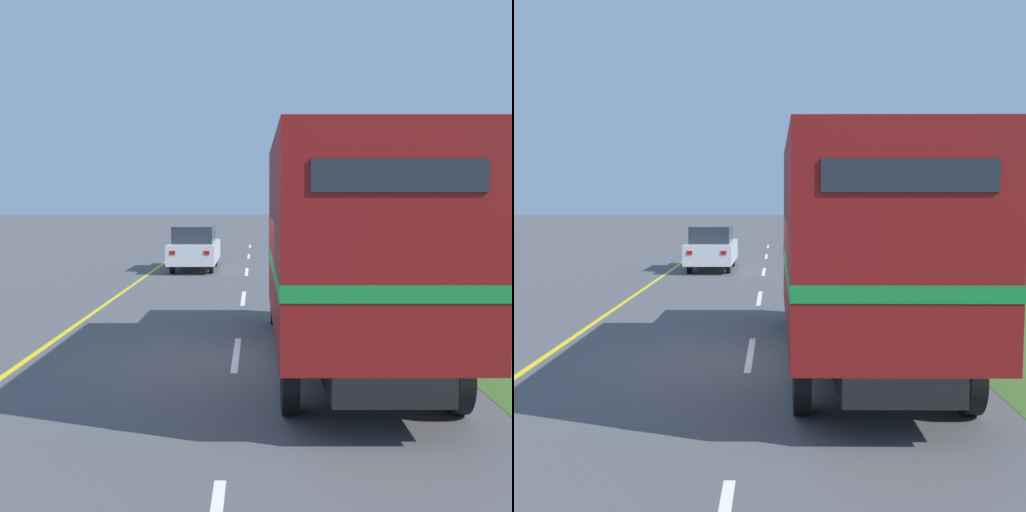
% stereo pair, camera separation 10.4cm
% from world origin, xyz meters
% --- Properties ---
extents(ground_plane, '(200.00, 200.00, 0.00)m').
position_xyz_m(ground_plane, '(0.00, 0.00, 0.00)').
color(ground_plane, '#515154').
extents(edge_line_yellow, '(0.12, 57.25, 0.01)m').
position_xyz_m(edge_line_yellow, '(-3.70, 12.61, 0.00)').
color(edge_line_yellow, yellow).
rests_on(edge_line_yellow, ground).
extents(centre_dash_near, '(0.12, 2.60, 0.01)m').
position_xyz_m(centre_dash_near, '(0.00, 0.53, 0.00)').
color(centre_dash_near, white).
rests_on(centre_dash_near, ground).
extents(centre_dash_mid_a, '(0.12, 2.60, 0.01)m').
position_xyz_m(centre_dash_mid_a, '(0.00, 7.13, 0.00)').
color(centre_dash_mid_a, white).
rests_on(centre_dash_mid_a, ground).
extents(centre_dash_mid_b, '(0.12, 2.60, 0.01)m').
position_xyz_m(centre_dash_mid_b, '(0.00, 13.73, 0.00)').
color(centre_dash_mid_b, white).
rests_on(centre_dash_mid_b, ground).
extents(centre_dash_far, '(0.12, 2.60, 0.01)m').
position_xyz_m(centre_dash_far, '(0.00, 20.33, 0.00)').
color(centre_dash_far, white).
rests_on(centre_dash_far, ground).
extents(centre_dash_farthest, '(0.12, 2.60, 0.01)m').
position_xyz_m(centre_dash_farthest, '(0.00, 26.93, 0.00)').
color(centre_dash_farthest, white).
rests_on(centre_dash_farthest, ground).
extents(horse_trailer_truck, '(2.58, 8.19, 3.74)m').
position_xyz_m(horse_trailer_truck, '(1.91, -0.32, 2.07)').
color(horse_trailer_truck, black).
rests_on(horse_trailer_truck, ground).
extents(lead_car_white, '(1.80, 4.17, 1.77)m').
position_xyz_m(lead_car_white, '(-2.08, 14.48, 0.90)').
color(lead_car_white, black).
rests_on(lead_car_white, ground).
extents(highway_sign, '(2.34, 0.09, 2.80)m').
position_xyz_m(highway_sign, '(6.42, 6.89, 1.78)').
color(highway_sign, '#9E9EA3').
rests_on(highway_sign, ground).
extents(roadside_tree_mid, '(3.93, 3.93, 5.85)m').
position_xyz_m(roadside_tree_mid, '(10.92, 18.95, 3.88)').
color(roadside_tree_mid, brown).
rests_on(roadside_tree_mid, ground).
extents(roadside_tree_far, '(4.37, 4.37, 5.99)m').
position_xyz_m(roadside_tree_far, '(9.35, 24.76, 3.80)').
color(roadside_tree_far, brown).
rests_on(roadside_tree_far, ground).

